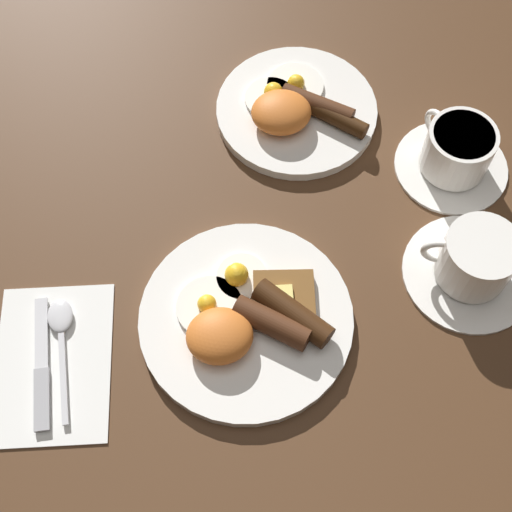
% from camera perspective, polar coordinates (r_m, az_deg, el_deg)
% --- Properties ---
extents(ground_plane, '(3.00, 3.00, 0.00)m').
position_cam_1_polar(ground_plane, '(0.86, -0.80, -5.28)').
color(ground_plane, '#4C301C').
extents(breakfast_plate_near, '(0.26, 0.26, 0.05)m').
position_cam_1_polar(breakfast_plate_near, '(0.84, -0.72, -5.01)').
color(breakfast_plate_near, white).
rests_on(breakfast_plate_near, ground_plane).
extents(breakfast_plate_far, '(0.22, 0.22, 0.05)m').
position_cam_1_polar(breakfast_plate_far, '(1.01, 3.17, 11.65)').
color(breakfast_plate_far, white).
rests_on(breakfast_plate_far, ground_plane).
extents(teacup_near, '(0.16, 0.16, 0.08)m').
position_cam_1_polar(teacup_near, '(0.89, 17.05, -0.46)').
color(teacup_near, white).
rests_on(teacup_near, ground_plane).
extents(teacup_far, '(0.15, 0.15, 0.07)m').
position_cam_1_polar(teacup_far, '(0.97, 15.70, 7.94)').
color(teacup_far, white).
rests_on(teacup_far, ground_plane).
extents(napkin, '(0.14, 0.20, 0.01)m').
position_cam_1_polar(napkin, '(0.87, -15.92, -8.18)').
color(napkin, white).
rests_on(napkin, ground_plane).
extents(knife, '(0.02, 0.16, 0.01)m').
position_cam_1_polar(knife, '(0.87, -16.77, -8.72)').
color(knife, silver).
rests_on(knife, napkin).
extents(spoon, '(0.03, 0.15, 0.01)m').
position_cam_1_polar(spoon, '(0.88, -15.35, -5.70)').
color(spoon, silver).
rests_on(spoon, napkin).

